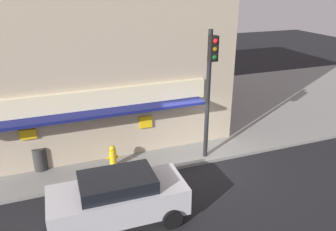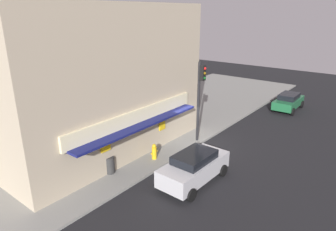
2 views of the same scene
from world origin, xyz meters
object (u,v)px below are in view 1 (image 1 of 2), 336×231
object	(u,v)px
trash_can	(40,159)
traffic_light	(210,80)
fire_hydrant	(113,156)
parked_car_silver	(118,198)
pedestrian	(102,133)

from	to	relation	value
trash_can	traffic_light	bearing A→B (deg)	-12.28
fire_hydrant	parked_car_silver	distance (m)	3.19
trash_can	parked_car_silver	bearing A→B (deg)	-60.55
trash_can	pedestrian	size ratio (longest dim) A/B	0.53
traffic_light	trash_can	distance (m)	7.34
fire_hydrant	parked_car_silver	xyz separation A→B (m)	(-0.49, -3.14, 0.27)
traffic_light	parked_car_silver	distance (m)	5.69
trash_can	parked_car_silver	size ratio (longest dim) A/B	0.22
traffic_light	parked_car_silver	size ratio (longest dim) A/B	1.25
fire_hydrant	pedestrian	distance (m)	1.36
fire_hydrant	trash_can	xyz separation A→B (m)	(-2.72, 0.82, 0.01)
parked_car_silver	trash_can	bearing A→B (deg)	119.45
pedestrian	parked_car_silver	distance (m)	4.40
parked_car_silver	fire_hydrant	bearing A→B (deg)	81.14
traffic_light	trash_can	world-z (taller)	traffic_light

